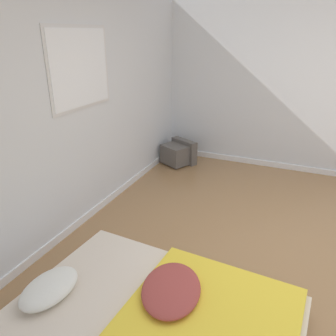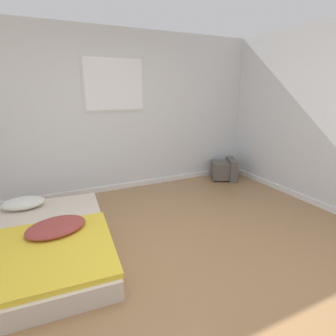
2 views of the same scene
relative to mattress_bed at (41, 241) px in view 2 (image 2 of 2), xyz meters
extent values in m
plane|color=#997047|center=(1.06, -0.99, -0.12)|extent=(20.00, 20.00, 0.00)
cube|color=silver|center=(1.06, 1.51, 1.18)|extent=(7.80, 0.06, 2.60)
cube|color=white|center=(1.06, 1.47, -0.08)|extent=(7.80, 0.02, 0.09)
cube|color=silver|center=(1.27, 1.47, 1.63)|extent=(0.99, 0.01, 0.85)
cube|color=white|center=(1.27, 1.47, 1.63)|extent=(0.92, 0.01, 0.78)
cube|color=beige|center=(0.00, 0.02, -0.03)|extent=(1.49, 2.15, 0.19)
ellipsoid|color=silver|center=(-0.18, 0.85, 0.14)|extent=(0.54, 0.37, 0.14)
cube|color=yellow|center=(-0.02, -0.37, 0.09)|extent=(1.46, 1.28, 0.05)
ellipsoid|color=#993D38|center=(0.17, -0.04, 0.16)|extent=(0.70, 0.59, 0.11)
cube|color=#56514C|center=(3.18, 1.18, 0.06)|extent=(0.46, 0.52, 0.32)
cube|color=#56514C|center=(3.38, 1.08, 0.07)|extent=(0.34, 0.52, 0.40)
cube|color=black|center=(3.44, 1.05, 0.08)|extent=(0.19, 0.38, 0.29)
camera|label=1|loc=(-1.65, -0.81, 1.99)|focal=35.00mm
camera|label=2|loc=(0.19, -2.80, 1.56)|focal=28.00mm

